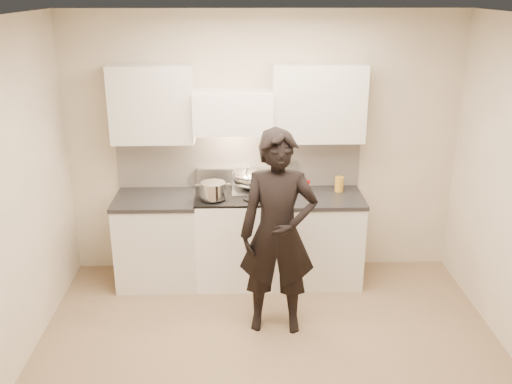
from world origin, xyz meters
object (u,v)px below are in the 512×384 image
wok (252,178)px  person (278,234)px  stove (235,237)px  utensil_crock (278,178)px  counter_right (315,237)px

wok → person: person is taller
stove → wok: 0.64m
stove → person: (0.38, -0.89, 0.43)m
wok → person: bearing=-79.0°
stove → utensil_crock: (0.46, 0.25, 0.55)m
wok → utensil_crock: 0.30m
stove → wok: (0.18, 0.14, 0.59)m
counter_right → wok: wok is taller
counter_right → utensil_crock: utensil_crock is taller
counter_right → person: person is taller
counter_right → wok: 0.90m
utensil_crock → person: bearing=-93.9°
counter_right → utensil_crock: size_ratio=2.60×
stove → person: size_ratio=0.53×
counter_right → stove: bearing=-180.0°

